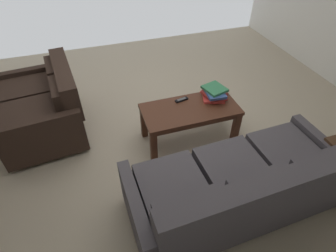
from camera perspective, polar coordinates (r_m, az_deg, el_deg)
ground_plane at (r=3.52m, az=-0.55°, el=-0.68°), size 5.84×5.52×0.01m
sofa_main at (r=2.56m, az=14.82°, el=-12.43°), size 1.99×0.92×0.78m
loveseat_near at (r=3.63m, az=-24.63°, el=3.68°), size 1.02×1.33×0.83m
coffee_table at (r=3.14m, az=4.64°, el=2.69°), size 1.10×0.53×0.47m
book_stack at (r=3.26m, az=9.66°, el=6.87°), size 0.32×0.33×0.13m
tv_remote at (r=3.20m, az=2.87°, el=5.52°), size 0.17×0.08×0.02m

